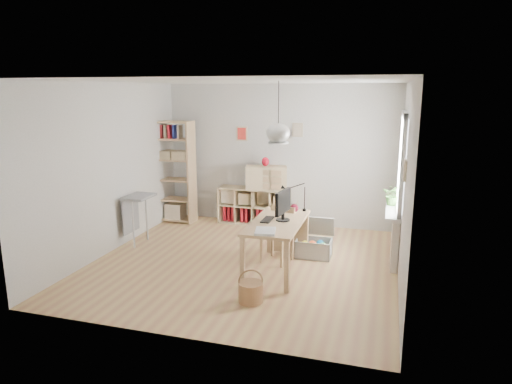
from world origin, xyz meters
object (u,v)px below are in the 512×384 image
(chair, at_px, (279,231))
(drawer_chest, at_px, (266,178))
(cube_shelf, at_px, (254,209))
(tall_bookshelf, at_px, (173,168))
(desk, at_px, (277,227))
(storage_chest, at_px, (315,244))
(monitor, at_px, (283,204))

(chair, bearing_deg, drawer_chest, 125.14)
(cube_shelf, bearing_deg, tall_bookshelf, -169.81)
(desk, distance_m, chair, 0.44)
(desk, distance_m, cube_shelf, 2.48)
(storage_chest, bearing_deg, drawer_chest, 129.37)
(cube_shelf, distance_m, storage_chest, 2.07)
(desk, height_order, monitor, monitor)
(tall_bookshelf, bearing_deg, cube_shelf, 10.19)
(chair, height_order, storage_chest, chair)
(desk, bearing_deg, drawer_chest, 109.05)
(storage_chest, relative_size, monitor, 1.22)
(desk, height_order, cube_shelf, desk)
(cube_shelf, height_order, storage_chest, cube_shelf)
(chair, xyz_separation_m, drawer_chest, (-0.69, 1.80, 0.46))
(storage_chest, bearing_deg, desk, -119.70)
(desk, bearing_deg, chair, 100.25)
(desk, relative_size, chair, 1.79)
(desk, distance_m, storage_chest, 0.99)
(desk, distance_m, drawer_chest, 2.33)
(chair, height_order, drawer_chest, drawer_chest)
(cube_shelf, relative_size, storage_chest, 2.25)
(drawer_chest, bearing_deg, tall_bookshelf, 172.68)
(storage_chest, relative_size, drawer_chest, 0.80)
(desk, xyz_separation_m, tall_bookshelf, (-2.59, 1.95, 0.43))
(monitor, bearing_deg, chair, 119.57)
(desk, relative_size, storage_chest, 2.41)
(desk, xyz_separation_m, storage_chest, (0.43, 0.77, -0.47))
(monitor, bearing_deg, tall_bookshelf, 151.72)
(cube_shelf, xyz_separation_m, drawer_chest, (0.27, -0.04, 0.64))
(desk, distance_m, monitor, 0.35)
(chair, xyz_separation_m, storage_chest, (0.50, 0.37, -0.29))
(tall_bookshelf, distance_m, storage_chest, 3.36)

